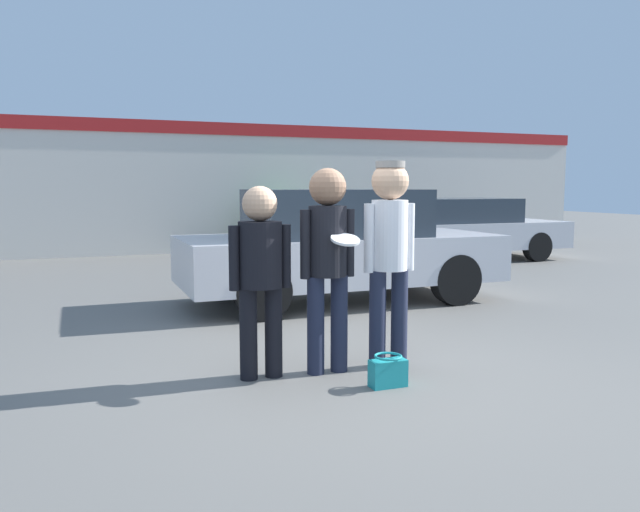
{
  "coord_description": "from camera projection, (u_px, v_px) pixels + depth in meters",
  "views": [
    {
      "loc": [
        -2.13,
        -4.87,
        1.62
      ],
      "look_at": [
        -0.12,
        0.24,
        1.01
      ],
      "focal_mm": 35.0,
      "sensor_mm": 36.0,
      "label": 1
    }
  ],
  "objects": [
    {
      "name": "ground_plane",
      "position": [
        343.0,
        372.0,
        5.46
      ],
      "size": [
        56.0,
        56.0,
        0.0
      ],
      "primitive_type": "plane",
      "color": "#66635E"
    },
    {
      "name": "storefront_building",
      "position": [
        169.0,
        187.0,
        14.95
      ],
      "size": [
        24.0,
        0.22,
        3.17
      ],
      "color": "silver",
      "rests_on": "ground"
    },
    {
      "name": "person_left",
      "position": [
        260.0,
        265.0,
        5.2
      ],
      "size": [
        0.54,
        0.37,
        1.63
      ],
      "color": "black",
      "rests_on": "ground"
    },
    {
      "name": "person_middle_with_frisbee",
      "position": [
        328.0,
        251.0,
        5.35
      ],
      "size": [
        0.5,
        0.52,
        1.78
      ],
      "color": "#1E2338",
      "rests_on": "ground"
    },
    {
      "name": "person_right",
      "position": [
        389.0,
        243.0,
        5.53
      ],
      "size": [
        0.49,
        0.33,
        1.84
      ],
      "color": "#1E2338",
      "rests_on": "ground"
    },
    {
      "name": "parked_car_near",
      "position": [
        339.0,
        246.0,
        8.72
      ],
      "size": [
        4.43,
        1.84,
        1.58
      ],
      "color": "silver",
      "rests_on": "ground"
    },
    {
      "name": "parked_car_far",
      "position": [
        457.0,
        229.0,
        13.65
      ],
      "size": [
        4.78,
        1.84,
        1.36
      ],
      "color": "silver",
      "rests_on": "ground"
    },
    {
      "name": "shrub",
      "position": [
        274.0,
        224.0,
        15.05
      ],
      "size": [
        1.45,
        1.45,
        1.45
      ],
      "color": "#2D6B33",
      "rests_on": "ground"
    },
    {
      "name": "handbag",
      "position": [
        388.0,
        372.0,
        5.06
      ],
      "size": [
        0.3,
        0.23,
        0.26
      ],
      "color": "teal",
      "rests_on": "ground"
    }
  ]
}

